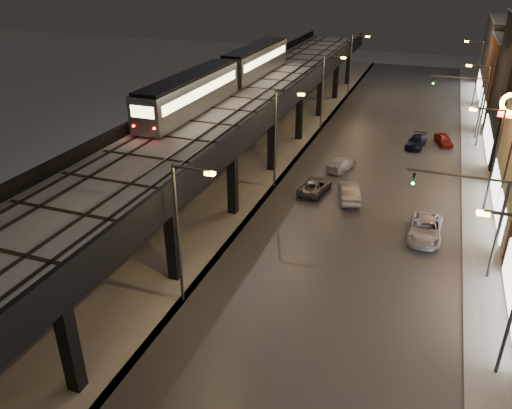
% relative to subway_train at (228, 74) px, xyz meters
% --- Properties ---
extents(road_surface, '(17.00, 120.00, 0.06)m').
position_rel_subway_train_xyz_m(road_surface, '(16.00, -3.98, -8.18)').
color(road_surface, '#46474D').
rests_on(road_surface, ground).
extents(sidewalk_right, '(4.00, 120.00, 0.14)m').
position_rel_subway_train_xyz_m(sidewalk_right, '(26.00, -3.98, -8.14)').
color(sidewalk_right, '#9FA1A8').
rests_on(sidewalk_right, ground).
extents(under_viaduct_pavement, '(11.00, 120.00, 0.06)m').
position_rel_subway_train_xyz_m(under_viaduct_pavement, '(2.50, -3.98, -8.18)').
color(under_viaduct_pavement, '#9FA1A8').
rests_on(under_viaduct_pavement, ground).
extents(elevated_viaduct, '(9.00, 100.00, 6.30)m').
position_rel_subway_train_xyz_m(elevated_viaduct, '(2.50, -7.14, -2.60)').
color(elevated_viaduct, black).
rests_on(elevated_viaduct, ground).
extents(viaduct_trackbed, '(8.40, 100.00, 0.32)m').
position_rel_subway_train_xyz_m(viaduct_trackbed, '(2.49, -7.01, -1.83)').
color(viaduct_trackbed, '#B2B7C1').
rests_on(viaduct_trackbed, elevated_viaduct).
extents(viaduct_parapet_streetside, '(0.30, 100.00, 1.10)m').
position_rel_subway_train_xyz_m(viaduct_parapet_streetside, '(6.85, -6.98, -1.36)').
color(viaduct_parapet_streetside, black).
rests_on(viaduct_parapet_streetside, elevated_viaduct).
extents(viaduct_parapet_far, '(0.30, 100.00, 1.10)m').
position_rel_subway_train_xyz_m(viaduct_parapet_far, '(-1.85, -6.98, -1.36)').
color(viaduct_parapet_far, black).
rests_on(viaduct_parapet_far, elevated_viaduct).
extents(streetlight_left_1, '(2.57, 0.28, 9.00)m').
position_rel_subway_train_xyz_m(streetlight_left_1, '(8.07, -25.98, -2.98)').
color(streetlight_left_1, '#38383A').
rests_on(streetlight_left_1, ground).
extents(streetlight_left_2, '(2.57, 0.28, 9.00)m').
position_rel_subway_train_xyz_m(streetlight_left_2, '(8.07, -7.98, -2.98)').
color(streetlight_left_2, '#38383A').
rests_on(streetlight_left_2, ground).
extents(streetlight_right_2, '(2.56, 0.28, 9.00)m').
position_rel_subway_train_xyz_m(streetlight_right_2, '(25.23, -7.98, -2.98)').
color(streetlight_right_2, '#38383A').
rests_on(streetlight_right_2, ground).
extents(streetlight_left_3, '(2.57, 0.28, 9.00)m').
position_rel_subway_train_xyz_m(streetlight_left_3, '(8.07, 10.02, -2.98)').
color(streetlight_left_3, '#38383A').
rests_on(streetlight_left_3, ground).
extents(streetlight_right_3, '(2.56, 0.28, 9.00)m').
position_rel_subway_train_xyz_m(streetlight_right_3, '(25.23, 10.02, -2.98)').
color(streetlight_right_3, '#38383A').
rests_on(streetlight_right_3, ground).
extents(streetlight_left_4, '(2.57, 0.28, 9.00)m').
position_rel_subway_train_xyz_m(streetlight_left_4, '(8.07, 28.02, -2.98)').
color(streetlight_left_4, '#38383A').
rests_on(streetlight_left_4, ground).
extents(streetlight_right_4, '(2.56, 0.28, 9.00)m').
position_rel_subway_train_xyz_m(streetlight_right_4, '(25.23, 28.02, -2.98)').
color(streetlight_right_4, '#38383A').
rests_on(streetlight_right_4, ground).
extents(traffic_light_rig_a, '(6.10, 0.34, 7.00)m').
position_rel_subway_train_xyz_m(traffic_light_rig_a, '(24.34, -16.99, -3.72)').
color(traffic_light_rig_a, '#38383A').
rests_on(traffic_light_rig_a, ground).
extents(traffic_light_rig_b, '(6.10, 0.34, 7.00)m').
position_rel_subway_train_xyz_m(traffic_light_rig_b, '(24.34, 13.01, -3.72)').
color(traffic_light_rig_b, '#38383A').
rests_on(traffic_light_rig_b, ground).
extents(subway_train, '(2.69, 32.98, 3.21)m').
position_rel_subway_train_xyz_m(subway_train, '(0.00, 0.00, 0.00)').
color(subway_train, gray).
rests_on(subway_train, viaduct_trackbed).
extents(car_near_white, '(2.75, 4.78, 1.49)m').
position_rel_subway_train_xyz_m(car_near_white, '(14.71, -8.37, -7.47)').
color(car_near_white, '#9298A4').
rests_on(car_near_white, ground).
extents(car_mid_silver, '(2.59, 4.65, 1.23)m').
position_rel_subway_train_xyz_m(car_mid_silver, '(11.59, -7.82, -7.60)').
color(car_mid_silver, slate).
rests_on(car_mid_silver, ground).
extents(car_mid_dark, '(2.60, 4.49, 1.23)m').
position_rel_subway_train_xyz_m(car_mid_dark, '(12.70, -1.86, -7.60)').
color(car_mid_dark, silver).
rests_on(car_mid_dark, ground).
extents(car_onc_dark, '(2.41, 5.08, 1.40)m').
position_rel_subway_train_xyz_m(car_onc_dark, '(21.29, -12.95, -7.51)').
color(car_onc_dark, silver).
rests_on(car_onc_dark, ground).
extents(car_onc_white, '(2.30, 4.46, 1.24)m').
position_rel_subway_train_xyz_m(car_onc_white, '(19.24, 7.55, -7.59)').
color(car_onc_white, black).
rests_on(car_onc_white, ground).
extents(car_onc_red, '(2.48, 3.85, 1.22)m').
position_rel_subway_train_xyz_m(car_onc_red, '(22.09, 9.44, -7.60)').
color(car_onc_red, maroon).
rests_on(car_onc_red, ground).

